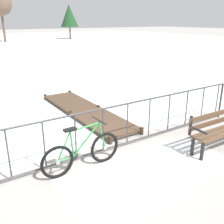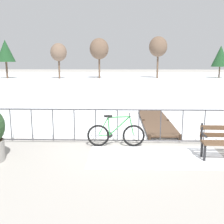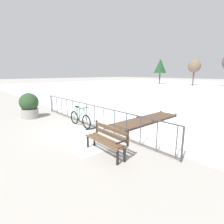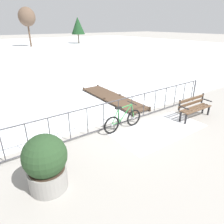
{
  "view_description": "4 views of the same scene",
  "coord_description": "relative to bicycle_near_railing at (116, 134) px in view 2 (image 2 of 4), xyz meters",
  "views": [
    {
      "loc": [
        -2.4,
        -4.49,
        2.84
      ],
      "look_at": [
        0.76,
        0.3,
        0.81
      ],
      "focal_mm": 41.94,
      "sensor_mm": 36.0,
      "label": 1
    },
    {
      "loc": [
        -0.25,
        -7.79,
        2.48
      ],
      "look_at": [
        -0.5,
        0.25,
        0.93
      ],
      "focal_mm": 41.77,
      "sensor_mm": 36.0,
      "label": 2
    },
    {
      "loc": [
        6.63,
        -4.5,
        2.48
      ],
      "look_at": [
        1.14,
        0.33,
        0.85
      ],
      "focal_mm": 28.12,
      "sensor_mm": 36.0,
      "label": 3
    },
    {
      "loc": [
        -4.61,
        -5.57,
        3.62
      ],
      "look_at": [
        -0.53,
        0.14,
        0.57
      ],
      "focal_mm": 32.5,
      "sensor_mm": 36.0,
      "label": 4
    }
  ],
  "objects": [
    {
      "name": "tree_centre",
      "position": [
        -8.97,
        31.48,
        3.47
      ],
      "size": [
        2.38,
        2.38,
        5.19
      ],
      "color": "brown",
      "rests_on": "ground"
    },
    {
      "name": "frozen_pond",
      "position": [
        0.37,
        28.75,
        -0.35
      ],
      "size": [
        80.0,
        56.0,
        0.03
      ],
      "primitive_type": "cube",
      "color": "white",
      "rests_on": "ground"
    },
    {
      "name": "tree_far_west",
      "position": [
        5.79,
        33.0,
        4.33
      ],
      "size": [
        2.73,
        2.73,
        6.23
      ],
      "color": "brown",
      "rests_on": "ground"
    },
    {
      "name": "wooden_dock",
      "position": [
        1.57,
        2.86,
        -0.25
      ],
      "size": [
        1.1,
        4.53,
        0.2
      ],
      "color": "#4C3828",
      "rests_on": "ground"
    },
    {
      "name": "snow_patch",
      "position": [
        1.09,
        -0.85,
        -0.36
      ],
      "size": [
        3.57,
        1.69,
        0.01
      ],
      "primitive_type": "cube",
      "color": "white",
      "rests_on": "ground"
    },
    {
      "name": "bicycle_near_railing",
      "position": [
        0.0,
        0.0,
        0.0
      ],
      "size": [
        1.71,
        0.52,
        0.97
      ],
      "color": "black",
      "rests_on": "ground"
    },
    {
      "name": "ground_plane",
      "position": [
        0.37,
        0.35,
        -0.37
      ],
      "size": [
        160.0,
        160.0,
        0.0
      ],
      "primitive_type": "plane",
      "color": "#9E9991"
    },
    {
      "name": "tree_west_mid",
      "position": [
        -3.06,
        32.44,
        4.01
      ],
      "size": [
        2.83,
        2.83,
        5.96
      ],
      "color": "brown",
      "rests_on": "ground"
    },
    {
      "name": "tree_east_mid",
      "position": [
        -17.11,
        32.01,
        3.71
      ],
      "size": [
        2.79,
        2.79,
        5.73
      ],
      "color": "brown",
      "rests_on": "ground"
    },
    {
      "name": "railing_fence",
      "position": [
        0.37,
        0.35,
        0.19
      ],
      "size": [
        9.06,
        0.06,
        1.07
      ],
      "color": "#38383D",
      "rests_on": "ground"
    },
    {
      "name": "tree_far_east",
      "position": [
        15.55,
        34.05,
        2.97
      ],
      "size": [
        2.63,
        2.63,
        4.94
      ],
      "color": "brown",
      "rests_on": "ground"
    }
  ]
}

